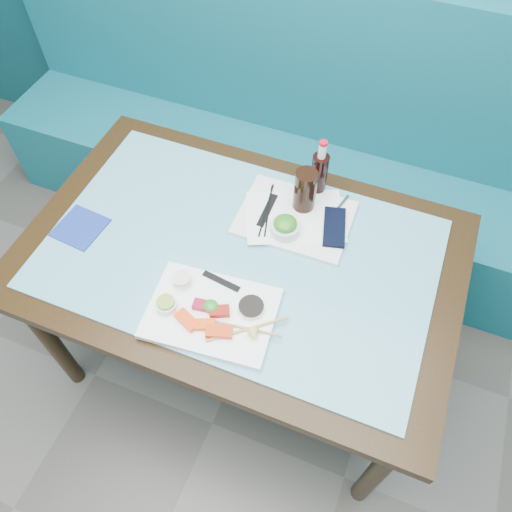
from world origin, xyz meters
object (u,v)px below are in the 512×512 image
at_px(sashimi_plate, 211,313).
at_px(cola_glass, 305,190).
at_px(booth_bench, 311,165).
at_px(cola_bottle_body, 319,175).
at_px(serving_tray, 295,218).
at_px(dining_table, 240,268).
at_px(seaweed_bowl, 285,229).
at_px(blue_napkin, 80,227).

xyz_separation_m(sashimi_plate, cola_glass, (0.12, 0.49, 0.08)).
relative_size(booth_bench, cola_bottle_body, 18.59).
relative_size(serving_tray, cola_glass, 2.42).
bearing_deg(serving_tray, dining_table, -122.53).
height_order(sashimi_plate, seaweed_bowl, seaweed_bowl).
xyz_separation_m(sashimi_plate, cola_bottle_body, (0.14, 0.58, 0.07)).
relative_size(sashimi_plate, seaweed_bowl, 3.89).
bearing_deg(blue_napkin, booth_bench, 60.84).
relative_size(booth_bench, dining_table, 2.14).
xyz_separation_m(booth_bench, sashimi_plate, (0.01, -1.08, 0.39)).
distance_m(dining_table, serving_tray, 0.25).
height_order(dining_table, cola_bottle_body, cola_bottle_body).
relative_size(booth_bench, sashimi_plate, 8.14).
distance_m(sashimi_plate, blue_napkin, 0.55).
distance_m(cola_glass, cola_bottle_body, 0.10).
xyz_separation_m(cola_glass, cola_bottle_body, (0.02, 0.09, -0.01)).
xyz_separation_m(seaweed_bowl, blue_napkin, (-0.64, -0.22, -0.03)).
xyz_separation_m(dining_table, cola_glass, (0.13, 0.25, 0.18)).
relative_size(serving_tray, blue_napkin, 2.50).
relative_size(seaweed_bowl, cola_bottle_body, 0.59).
bearing_deg(cola_bottle_body, sashimi_plate, -103.27).
bearing_deg(cola_glass, seaweed_bowl, -98.75).
bearing_deg(cola_glass, blue_napkin, -151.74).
height_order(serving_tray, cola_bottle_body, cola_bottle_body).
xyz_separation_m(booth_bench, blue_napkin, (-0.53, -0.94, 0.39)).
height_order(dining_table, serving_tray, serving_tray).
distance_m(cola_bottle_body, blue_napkin, 0.81).
bearing_deg(sashimi_plate, serving_tray, 70.12).
relative_size(dining_table, seaweed_bowl, 14.80).
bearing_deg(cola_bottle_body, seaweed_bowl, -99.91).
relative_size(dining_table, serving_tray, 3.80).
distance_m(booth_bench, serving_tray, 0.76).
bearing_deg(seaweed_bowl, booth_bench, 98.63).
height_order(cola_bottle_body, blue_napkin, cola_bottle_body).
distance_m(seaweed_bowl, blue_napkin, 0.67).
height_order(booth_bench, seaweed_bowl, booth_bench).
distance_m(booth_bench, sashimi_plate, 1.15).
height_order(seaweed_bowl, blue_napkin, seaweed_bowl).
height_order(sashimi_plate, blue_napkin, sashimi_plate).
relative_size(cola_glass, blue_napkin, 1.04).
height_order(dining_table, blue_napkin, blue_napkin).
height_order(serving_tray, blue_napkin, serving_tray).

